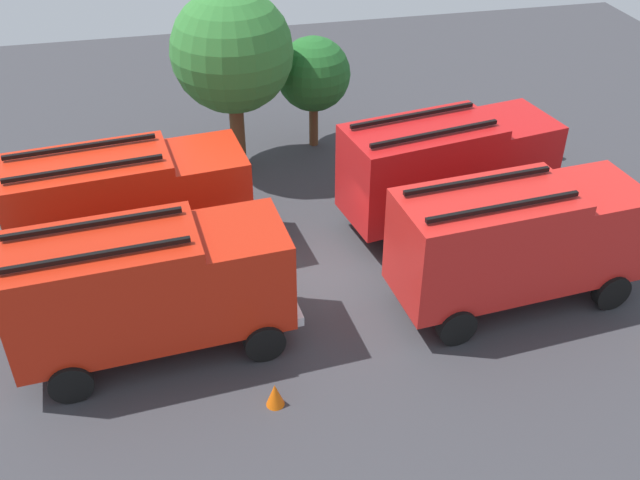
# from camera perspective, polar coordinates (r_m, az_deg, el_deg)

# --- Properties ---
(ground_plane) EXTENTS (46.92, 46.92, 0.00)m
(ground_plane) POSITION_cam_1_polar(r_m,az_deg,el_deg) (22.38, -0.00, -2.95)
(ground_plane) COLOR #38383D
(fire_truck_0) EXTENTS (7.38, 3.24, 3.88)m
(fire_truck_0) POSITION_cam_1_polar(r_m,az_deg,el_deg) (19.09, -13.18, -3.48)
(fire_truck_0) COLOR red
(fire_truck_0) RESTS_ON ground
(fire_truck_1) EXTENTS (7.39, 3.28, 3.88)m
(fire_truck_1) POSITION_cam_1_polar(r_m,az_deg,el_deg) (21.00, 15.06, 0.09)
(fire_truck_1) COLOR red
(fire_truck_1) RESTS_ON ground
(fire_truck_2) EXTENTS (7.43, 3.40, 3.88)m
(fire_truck_2) POSITION_cam_1_polar(r_m,az_deg,el_deg) (22.69, -14.71, 2.95)
(fire_truck_2) COLOR red
(fire_truck_2) RESTS_ON ground
(fire_truck_3) EXTENTS (7.51, 3.75, 3.88)m
(fire_truck_3) POSITION_cam_1_polar(r_m,az_deg,el_deg) (24.21, 9.94, 5.74)
(fire_truck_3) COLOR red
(fire_truck_3) RESTS_ON ground
(firefighter_0) EXTENTS (0.26, 0.43, 1.62)m
(firefighter_0) POSITION_cam_1_polar(r_m,az_deg,el_deg) (29.75, 16.92, 7.72)
(firefighter_0) COLOR black
(firefighter_0) RESTS_ON ground
(firefighter_1) EXTENTS (0.48, 0.43, 1.75)m
(firefighter_1) POSITION_cam_1_polar(r_m,az_deg,el_deg) (25.28, 22.89, 1.57)
(firefighter_1) COLOR black
(firefighter_1) RESTS_ON ground
(tree_0) EXTENTS (4.34, 4.34, 6.73)m
(tree_0) POSITION_cam_1_polar(r_m,az_deg,el_deg) (26.59, -6.88, 14.35)
(tree_0) COLOR brown
(tree_0) RESTS_ON ground
(tree_1) EXTENTS (2.85, 2.85, 4.42)m
(tree_1) POSITION_cam_1_polar(r_m,az_deg,el_deg) (28.67, -0.52, 12.78)
(tree_1) COLOR brown
(tree_1) RESTS_ON ground
(traffic_cone_0) EXTENTS (0.46, 0.46, 0.66)m
(traffic_cone_0) POSITION_cam_1_polar(r_m,az_deg,el_deg) (18.37, -3.53, -11.95)
(traffic_cone_0) COLOR #F2600C
(traffic_cone_0) RESTS_ON ground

